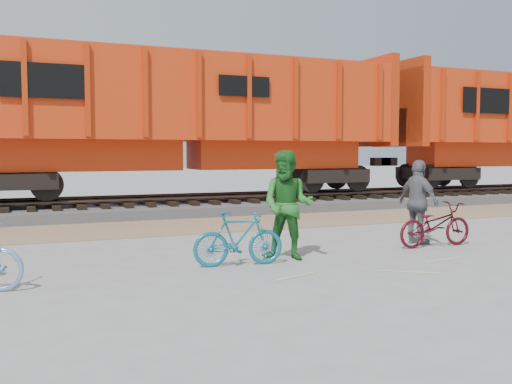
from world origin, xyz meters
TOP-DOWN VIEW (x-y plane):
  - ground at (0.00, 0.00)m, footprint 120.00×120.00m
  - gravel_strip at (0.00, 5.50)m, footprint 120.00×3.00m
  - ballast_bed at (0.00, 9.00)m, footprint 120.00×4.00m
  - track at (0.00, 9.00)m, footprint 120.00×2.60m
  - hopper_car_center at (0.01, 9.00)m, footprint 14.00×3.13m
  - bicycle_teal at (-1.50, 0.31)m, footprint 1.56×0.60m
  - bicycle_maroon at (2.80, 0.59)m, footprint 1.69×0.59m
  - person_man at (-0.50, 0.51)m, footprint 1.18×1.16m
  - person_woman at (2.70, 0.99)m, footprint 0.54×1.06m

SIDE VIEW (x-z plane):
  - ground at x=0.00m, z-range 0.00..0.00m
  - gravel_strip at x=0.00m, z-range 0.00..0.02m
  - ballast_bed at x=0.00m, z-range 0.00..0.30m
  - bicycle_maroon at x=2.80m, z-range 0.00..0.89m
  - bicycle_teal at x=-1.50m, z-range 0.00..0.91m
  - track at x=0.00m, z-range 0.35..0.59m
  - person_woman at x=2.70m, z-range 0.00..1.73m
  - person_man at x=-0.50m, z-range 0.00..1.92m
  - hopper_car_center at x=0.01m, z-range 0.68..5.33m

